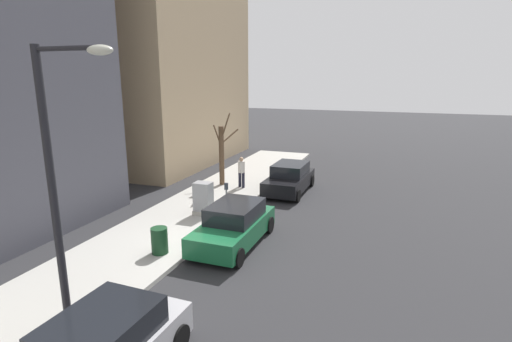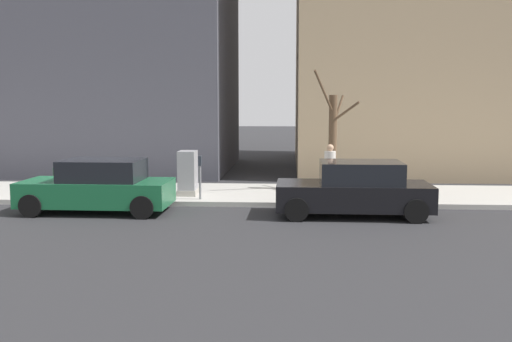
{
  "view_description": "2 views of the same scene",
  "coord_description": "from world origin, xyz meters",
  "views": [
    {
      "loc": [
        -6.46,
        11.92,
        6.04
      ],
      "look_at": [
        -0.38,
        -4.82,
        1.76
      ],
      "focal_mm": 28.0,
      "sensor_mm": 36.0,
      "label": 1
    },
    {
      "loc": [
        -16.82,
        -6.1,
        3.11
      ],
      "look_at": [
        1.14,
        -5.0,
        0.96
      ],
      "focal_mm": 40.0,
      "sensor_mm": 36.0,
      "label": 2
    }
  ],
  "objects": [
    {
      "name": "parked_car_green",
      "position": [
        -1.05,
        -0.63,
        0.74
      ],
      "size": [
        1.96,
        4.22,
        1.52
      ],
      "rotation": [
        0.0,
        0.0,
        -0.01
      ],
      "color": "#196038",
      "rests_on": "ground"
    },
    {
      "name": "ground_plane",
      "position": [
        0.0,
        0.0,
        0.0
      ],
      "size": [
        120.0,
        120.0,
        0.0
      ],
      "primitive_type": "plane",
      "color": "#2B2B2D"
    },
    {
      "name": "utility_box",
      "position": [
        1.3,
        -2.78,
        0.85
      ],
      "size": [
        0.83,
        0.61,
        1.43
      ],
      "color": "#A8A399",
      "rests_on": "sidewalk"
    },
    {
      "name": "bare_tree",
      "position": [
        2.58,
        -7.52,
        1.89
      ],
      "size": [
        1.51,
        1.52,
        4.04
      ],
      "color": "brown",
      "rests_on": "sidewalk"
    },
    {
      "name": "parked_car_black",
      "position": [
        -1.16,
        -7.88,
        0.74
      ],
      "size": [
        1.95,
        4.22,
        1.52
      ],
      "rotation": [
        0.0,
        0.0,
        -0.01
      ],
      "color": "black",
      "rests_on": "ground"
    },
    {
      "name": "trash_bin",
      "position": [
        0.9,
        1.22,
        0.6
      ],
      "size": [
        0.56,
        0.56,
        0.9
      ],
      "primitive_type": "cylinder",
      "color": "#14381E",
      "rests_on": "sidewalk"
    },
    {
      "name": "parking_meter",
      "position": [
        0.45,
        -3.32,
        0.98
      ],
      "size": [
        0.14,
        0.1,
        1.35
      ],
      "color": "slate",
      "rests_on": "sidewalk"
    },
    {
      "name": "sidewalk",
      "position": [
        2.0,
        0.0,
        0.07
      ],
      "size": [
        4.0,
        36.0,
        0.15
      ],
      "primitive_type": "cube",
      "color": "#B2AFA8",
      "rests_on": "ground"
    },
    {
      "name": "pedestrian_near_meter",
      "position": [
        1.37,
        -7.36,
        1.09
      ],
      "size": [
        0.39,
        0.36,
        1.66
      ],
      "rotation": [
        0.0,
        0.0,
        2.81
      ],
      "color": "#1E1E2D",
      "rests_on": "sidewalk"
    }
  ]
}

